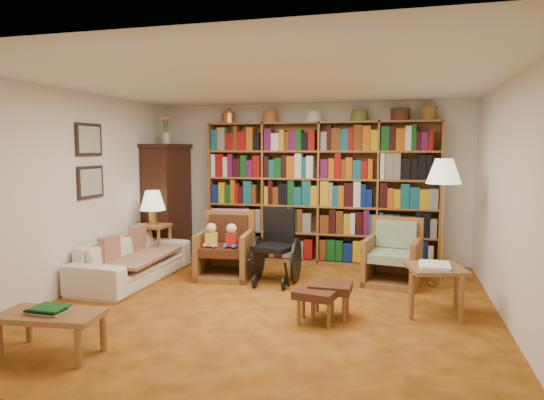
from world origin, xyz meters
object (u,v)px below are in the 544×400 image
(sofa, at_px, (133,259))
(side_table_lamp, at_px, (154,236))
(armchair_sage, at_px, (392,258))
(side_table_papers, at_px, (435,273))
(footstool_b, at_px, (316,296))
(wheelchair, at_px, (277,248))
(floor_lamp, at_px, (444,177))
(footstool_a, at_px, (330,289))
(coffee_table, at_px, (51,318))
(armchair_leather, at_px, (227,249))

(sofa, relative_size, side_table_lamp, 3.04)
(armchair_sage, xyz_separation_m, side_table_papers, (0.47, -1.18, 0.12))
(armchair_sage, bearing_deg, sofa, -166.82)
(footstool_b, bearing_deg, wheelchair, 118.46)
(side_table_lamp, bearing_deg, sofa, -82.43)
(footstool_b, bearing_deg, floor_lamp, 52.51)
(side_table_lamp, relative_size, floor_lamp, 0.39)
(wheelchair, relative_size, side_table_papers, 1.43)
(floor_lamp, relative_size, side_table_papers, 2.42)
(sofa, distance_m, armchair_sage, 3.49)
(wheelchair, bearing_deg, sofa, -166.17)
(side_table_papers, height_order, footstool_a, side_table_papers)
(footstool_a, height_order, coffee_table, coffee_table)
(wheelchair, xyz_separation_m, footstool_a, (0.90, -1.23, -0.15))
(sofa, height_order, armchair_leather, armchair_leather)
(armchair_sage, distance_m, footstool_b, 1.91)
(floor_lamp, xyz_separation_m, side_table_papers, (-0.14, -1.16, -0.98))
(armchair_leather, distance_m, coffee_table, 2.93)
(armchair_sage, relative_size, coffee_table, 0.93)
(armchair_sage, bearing_deg, footstool_b, -112.49)
(sofa, bearing_deg, footstool_b, -109.23)
(footstool_b, height_order, coffee_table, coffee_table)
(armchair_sage, height_order, coffee_table, armchair_sage)
(side_table_papers, height_order, coffee_table, side_table_papers)
(sofa, height_order, side_table_lamp, side_table_lamp)
(footstool_b, bearing_deg, side_table_papers, 26.12)
(sofa, height_order, side_table_papers, sofa)
(wheelchair, distance_m, footstool_b, 1.64)
(side_table_papers, bearing_deg, coffee_table, -149.48)
(sofa, distance_m, wheelchair, 1.95)
(footstool_a, bearing_deg, footstool_b, -120.36)
(footstool_a, relative_size, coffee_table, 0.47)
(side_table_lamp, bearing_deg, side_table_papers, -15.99)
(sofa, bearing_deg, side_table_papers, -94.91)
(side_table_lamp, distance_m, armchair_sage, 3.50)
(armchair_sage, distance_m, wheelchair, 1.55)
(floor_lamp, bearing_deg, sofa, -169.05)
(wheelchair, bearing_deg, footstool_b, -61.54)
(side_table_lamp, height_order, footstool_b, side_table_lamp)
(side_table_papers, distance_m, footstool_b, 1.34)
(side_table_lamp, relative_size, footstool_b, 1.39)
(wheelchair, height_order, footstool_b, wheelchair)
(armchair_leather, height_order, armchair_sage, armchair_leather)
(footstool_a, bearing_deg, armchair_sage, 68.63)
(coffee_table, bearing_deg, footstool_b, 32.88)
(armchair_sage, distance_m, side_table_papers, 1.27)
(coffee_table, bearing_deg, armchair_sage, 47.88)
(floor_lamp, bearing_deg, wheelchair, -171.67)
(armchair_leather, distance_m, wheelchair, 0.76)
(side_table_lamp, distance_m, footstool_a, 3.27)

